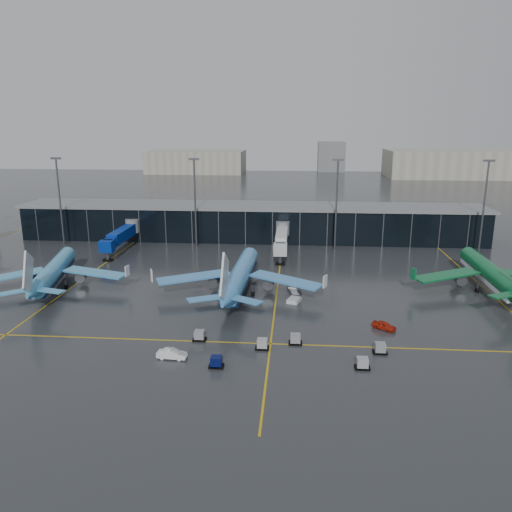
# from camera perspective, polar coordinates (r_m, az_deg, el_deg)

# --- Properties ---
(ground) EXTENTS (600.00, 600.00, 0.00)m
(ground) POSITION_cam_1_polar(r_m,az_deg,el_deg) (97.06, -3.81, -6.08)
(ground) COLOR #282B2D
(ground) RESTS_ON ground
(terminal_pier) EXTENTS (142.00, 17.00, 10.70)m
(terminal_pier) POSITION_cam_1_polar(r_m,az_deg,el_deg) (155.05, -0.55, 3.97)
(terminal_pier) COLOR black
(terminal_pier) RESTS_ON ground
(jet_bridges) EXTENTS (94.00, 27.50, 7.20)m
(jet_bridges) POSITION_cam_1_polar(r_m,az_deg,el_deg) (144.44, -15.22, 2.29)
(jet_bridges) COLOR #595B60
(jet_bridges) RESTS_ON ground
(flood_masts) EXTENTS (203.00, 0.50, 25.50)m
(flood_masts) POSITION_cam_1_polar(r_m,az_deg,el_deg) (141.48, 1.04, 6.37)
(flood_masts) COLOR #595B60
(flood_masts) RESTS_ON ground
(distant_hangars) EXTENTS (260.00, 71.00, 22.00)m
(distant_hangars) POSITION_cam_1_polar(r_m,az_deg,el_deg) (362.52, 10.48, 10.47)
(distant_hangars) COLOR #B2AD99
(distant_hangars) RESTS_ON ground
(taxi_lines) EXTENTS (220.00, 120.00, 0.02)m
(taxi_lines) POSITION_cam_1_polar(r_m,az_deg,el_deg) (106.13, 2.38, -4.20)
(taxi_lines) COLOR gold
(taxi_lines) RESTS_ON ground
(airliner_arkefly) EXTENTS (41.56, 45.09, 11.83)m
(airliner_arkefly) POSITION_cam_1_polar(r_m,az_deg,el_deg) (116.76, -22.20, -0.51)
(airliner_arkefly) COLOR #409ED4
(airliner_arkefly) RESTS_ON ground
(airliner_klm_near) EXTENTS (38.21, 43.12, 12.85)m
(airliner_klm_near) POSITION_cam_1_polar(r_m,az_deg,el_deg) (104.32, -1.79, -0.84)
(airliner_klm_near) COLOR #418ED5
(airliner_klm_near) RESTS_ON ground
(airliner_aer_lingus) EXTENTS (36.30, 41.15, 12.46)m
(airliner_aer_lingus) POSITION_cam_1_polar(r_m,az_deg,el_deg) (117.21, 25.25, -0.62)
(airliner_aer_lingus) COLOR #0B612F
(airliner_aer_lingus) RESTS_ON ground
(baggage_carts) EXTENTS (31.15, 10.64, 1.70)m
(baggage_carts) POSITION_cam_1_polar(r_m,az_deg,el_deg) (78.99, 3.33, -10.53)
(baggage_carts) COLOR black
(baggage_carts) RESTS_ON ground
(mobile_airstair) EXTENTS (3.11, 3.74, 3.45)m
(mobile_airstair) POSITION_cam_1_polar(r_m,az_deg,el_deg) (100.59, 4.38, -4.86)
(mobile_airstair) COLOR silver
(mobile_airstair) RESTS_ON ground
(service_van_red) EXTENTS (4.40, 3.92, 1.44)m
(service_van_red) POSITION_cam_1_polar(r_m,az_deg,el_deg) (90.23, 14.43, -7.70)
(service_van_red) COLOR #B4200D
(service_van_red) RESTS_ON ground
(service_van_white) EXTENTS (4.69, 1.90, 1.51)m
(service_van_white) POSITION_cam_1_polar(r_m,az_deg,el_deg) (78.29, -9.58, -10.98)
(service_van_white) COLOR white
(service_van_white) RESTS_ON ground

